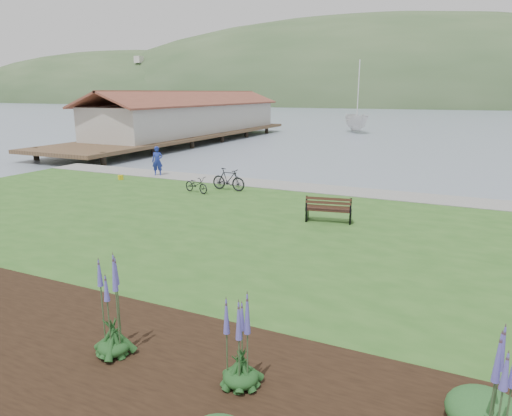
% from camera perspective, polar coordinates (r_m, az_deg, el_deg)
% --- Properties ---
extents(ground, '(600.00, 600.00, 0.00)m').
position_cam_1_polar(ground, '(18.21, -1.79, -2.61)').
color(ground, slate).
rests_on(ground, ground).
extents(lawn, '(34.00, 20.00, 0.40)m').
position_cam_1_polar(lawn, '(16.47, -4.94, -3.77)').
color(lawn, '#2D5A1F').
rests_on(lawn, ground).
extents(shoreline_path, '(34.00, 2.20, 0.03)m').
position_cam_1_polar(shoreline_path, '(24.28, 5.56, 2.64)').
color(shoreline_path, gray).
rests_on(shoreline_path, lawn).
extents(garden_bed, '(24.00, 4.40, 0.04)m').
position_cam_1_polar(garden_bed, '(8.97, -13.60, -19.06)').
color(garden_bed, black).
rests_on(garden_bed, lawn).
extents(far_hillside, '(580.00, 80.00, 38.00)m').
position_cam_1_polar(far_hillside, '(186.01, 29.32, 10.89)').
color(far_hillside, '#36512E').
rests_on(far_hillside, ground).
extents(pier_pavilion, '(8.00, 36.00, 5.40)m').
position_cam_1_polar(pier_pavilion, '(51.37, -8.05, 11.21)').
color(pier_pavilion, '#4C3826').
rests_on(pier_pavilion, ground).
extents(park_bench, '(1.82, 1.01, 1.07)m').
position_cam_1_polar(park_bench, '(17.74, 9.06, -0.12)').
color(park_bench, black).
rests_on(park_bench, lawn).
extents(person, '(0.90, 0.78, 2.06)m').
position_cam_1_polar(person, '(28.04, -12.24, 6.06)').
color(person, navy).
rests_on(person, lawn).
extents(bicycle_a, '(0.96, 1.66, 0.82)m').
position_cam_1_polar(bicycle_a, '(22.97, -7.47, 2.92)').
color(bicycle_a, black).
rests_on(bicycle_a, lawn).
extents(bicycle_b, '(0.66, 1.91, 1.14)m').
position_cam_1_polar(bicycle_b, '(23.33, -3.46, 3.59)').
color(bicycle_b, black).
rests_on(bicycle_b, lawn).
extents(sailboat, '(15.26, 15.35, 29.89)m').
position_cam_1_polar(sailboat, '(63.70, 12.40, 9.21)').
color(sailboat, silver).
rests_on(sailboat, ground).
extents(pannier, '(0.26, 0.30, 0.27)m').
position_cam_1_polar(pannier, '(27.34, -16.57, 3.68)').
color(pannier, gold).
rests_on(pannier, lawn).
extents(echium_0, '(0.62, 0.62, 2.23)m').
position_cam_1_polar(echium_0, '(9.11, -17.68, -12.09)').
color(echium_0, '#153B17').
rests_on(echium_0, garden_bed).
extents(echium_1, '(0.62, 0.62, 1.82)m').
position_cam_1_polar(echium_1, '(7.96, -1.96, -16.99)').
color(echium_1, '#153B17').
rests_on(echium_1, garden_bed).
extents(echium_2, '(0.62, 0.62, 2.00)m').
position_cam_1_polar(echium_2, '(7.24, 27.94, -21.62)').
color(echium_2, '#153B17').
rests_on(echium_2, garden_bed).
extents(shrub_2, '(1.12, 1.12, 0.56)m').
position_cam_1_polar(shrub_2, '(8.09, 26.72, -21.87)').
color(shrub_2, '#1E4C21').
rests_on(shrub_2, garden_bed).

